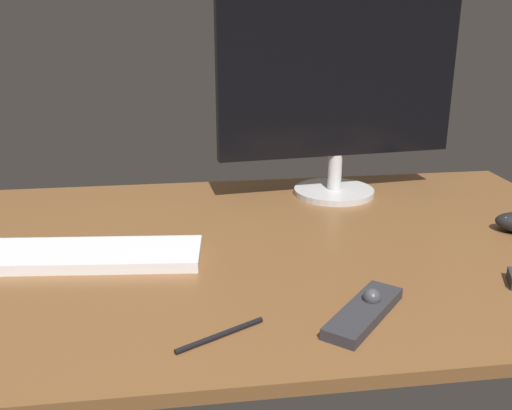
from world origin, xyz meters
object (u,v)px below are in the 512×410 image
(monitor, at_px, (339,76))
(pen, at_px, (220,335))
(keyboard, at_px, (92,255))
(media_remote, at_px, (365,311))

(monitor, xyz_separation_m, pen, (-0.31, -0.59, -0.27))
(monitor, height_order, keyboard, monitor)
(monitor, distance_m, media_remote, 0.63)
(monitor, relative_size, keyboard, 1.47)
(monitor, xyz_separation_m, media_remote, (-0.11, -0.56, -0.26))
(media_remote, bearing_deg, pen, 138.65)
(keyboard, bearing_deg, media_remote, -26.30)
(media_remote, bearing_deg, monitor, 30.67)
(monitor, bearing_deg, media_remote, -106.67)
(monitor, xyz_separation_m, keyboard, (-0.51, -0.31, -0.26))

